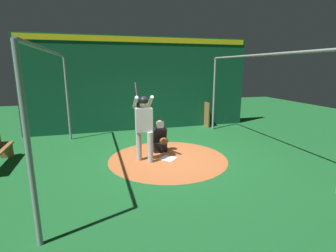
% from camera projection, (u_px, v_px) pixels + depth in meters
% --- Properties ---
extents(ground_plane, '(25.03, 25.03, 0.00)m').
position_uv_depth(ground_plane, '(168.00, 159.00, 7.19)').
color(ground_plane, '#195B28').
extents(dirt_circle, '(3.32, 3.32, 0.01)m').
position_uv_depth(dirt_circle, '(168.00, 159.00, 7.19)').
color(dirt_circle, '#B76033').
rests_on(dirt_circle, ground).
extents(home_plate, '(0.59, 0.59, 0.01)m').
position_uv_depth(home_plate, '(168.00, 158.00, 7.19)').
color(home_plate, white).
rests_on(home_plate, dirt_circle).
extents(batter, '(0.68, 0.49, 2.12)m').
position_uv_depth(batter, '(144.00, 122.00, 6.79)').
color(batter, '#B3B3B7').
rests_on(batter, ground).
extents(catcher, '(0.58, 0.40, 0.97)m').
position_uv_depth(catcher, '(160.00, 139.00, 7.75)').
color(catcher, black).
rests_on(catcher, ground).
extents(back_wall, '(0.23, 9.03, 3.70)m').
position_uv_depth(back_wall, '(142.00, 84.00, 10.27)').
color(back_wall, '#0F472D').
rests_on(back_wall, ground).
extents(cage_frame, '(5.87, 5.64, 2.89)m').
position_uv_depth(cage_frame, '(168.00, 85.00, 6.73)').
color(cage_frame, gray).
rests_on(cage_frame, ground).
extents(bat_rack, '(0.58, 0.19, 1.05)m').
position_uv_depth(bat_rack, '(206.00, 115.00, 11.09)').
color(bat_rack, olive).
rests_on(bat_rack, ground).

